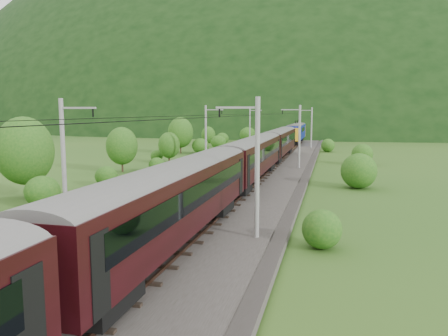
# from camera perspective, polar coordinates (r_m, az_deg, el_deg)

# --- Properties ---
(ground) EXTENTS (600.00, 600.00, 0.00)m
(ground) POSITION_cam_1_polar(r_m,az_deg,el_deg) (27.29, -8.83, -8.61)
(ground) COLOR #255019
(ground) RESTS_ON ground
(railbed) EXTENTS (14.00, 220.00, 0.30)m
(railbed) POSITION_cam_1_polar(r_m,az_deg,el_deg) (36.41, -2.73, -4.23)
(railbed) COLOR #38332D
(railbed) RESTS_ON ground
(track_left) EXTENTS (2.40, 220.00, 0.27)m
(track_left) POSITION_cam_1_polar(r_m,az_deg,el_deg) (37.11, -6.29, -3.69)
(track_left) COLOR #503022
(track_left) RESTS_ON railbed
(track_right) EXTENTS (2.40, 220.00, 0.27)m
(track_right) POSITION_cam_1_polar(r_m,az_deg,el_deg) (35.76, 0.96, -4.07)
(track_right) COLOR #503022
(track_right) RESTS_ON railbed
(catenary_left) EXTENTS (2.54, 192.28, 8.00)m
(catenary_left) POSITION_cam_1_polar(r_m,az_deg,el_deg) (58.57, -2.32, 4.48)
(catenary_left) COLOR gray
(catenary_left) RESTS_ON railbed
(catenary_right) EXTENTS (2.54, 192.28, 8.00)m
(catenary_right) POSITION_cam_1_polar(r_m,az_deg,el_deg) (56.38, 9.75, 4.26)
(catenary_right) COLOR gray
(catenary_right) RESTS_ON railbed
(overhead_wires) EXTENTS (4.83, 198.00, 0.03)m
(overhead_wires) POSITION_cam_1_polar(r_m,az_deg,el_deg) (35.66, -2.80, 6.78)
(overhead_wires) COLOR black
(overhead_wires) RESTS_ON ground
(mountain_main) EXTENTS (504.00, 360.00, 244.00)m
(mountain_main) POSITION_cam_1_polar(r_m,az_deg,el_deg) (284.43, 11.95, 5.74)
(mountain_main) COLOR black
(mountain_main) RESTS_ON ground
(mountain_ridge) EXTENTS (336.00, 280.00, 132.00)m
(mountain_ridge) POSITION_cam_1_polar(r_m,az_deg,el_deg) (349.43, -7.97, 6.11)
(mountain_ridge) COLOR black
(mountain_ridge) RESTS_ON ground
(train) EXTENTS (3.01, 144.30, 5.24)m
(train) POSITION_cam_1_polar(r_m,az_deg,el_deg) (33.35, 0.21, 0.65)
(train) COLOR black
(train) RESTS_ON ground
(hazard_post_near) EXTENTS (0.16, 0.16, 1.50)m
(hazard_post_near) POSITION_cam_1_polar(r_m,az_deg,el_deg) (75.47, 5.97, 2.47)
(hazard_post_near) COLOR red
(hazard_post_near) RESTS_ON railbed
(hazard_post_far) EXTENTS (0.15, 0.15, 1.45)m
(hazard_post_far) POSITION_cam_1_polar(r_m,az_deg,el_deg) (70.42, 5.64, 2.10)
(hazard_post_far) COLOR red
(hazard_post_far) RESTS_ON railbed
(signal) EXTENTS (0.27, 0.27, 2.45)m
(signal) POSITION_cam_1_polar(r_m,az_deg,el_deg) (93.11, 5.34, 3.83)
(signal) COLOR black
(signal) RESTS_ON railbed
(vegetation_left) EXTENTS (12.69, 144.76, 7.07)m
(vegetation_left) POSITION_cam_1_polar(r_m,az_deg,el_deg) (42.03, -21.27, 0.54)
(vegetation_left) COLOR #1B5316
(vegetation_left) RESTS_ON ground
(vegetation_right) EXTENTS (7.64, 99.34, 3.11)m
(vegetation_right) POSITION_cam_1_polar(r_m,az_deg,el_deg) (40.99, 16.52, -1.58)
(vegetation_right) COLOR #1B5316
(vegetation_right) RESTS_ON ground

